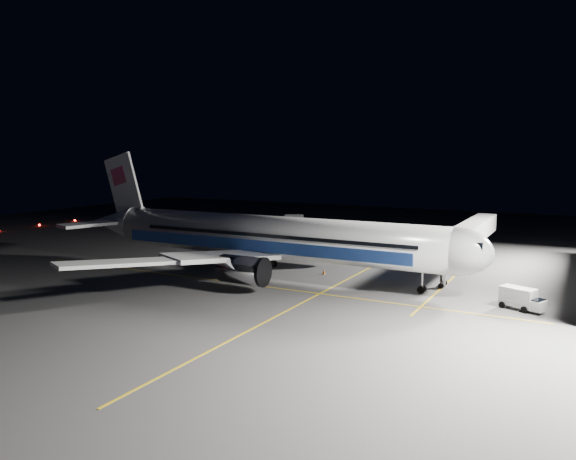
{
  "coord_description": "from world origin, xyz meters",
  "views": [
    {
      "loc": [
        37.03,
        -64.45,
        16.43
      ],
      "look_at": [
        1.32,
        2.34,
        6.0
      ],
      "focal_mm": 35.0,
      "sensor_mm": 36.0,
      "label": 1
    }
  ],
  "objects_px": {
    "airliner": "(264,237)",
    "safety_cone_b": "(324,272)",
    "service_truck": "(522,298)",
    "jet_bridge": "(466,236)",
    "baggage_tug": "(346,247)",
    "safety_cone_a": "(326,257)",
    "safety_cone_c": "(280,253)"
  },
  "relations": [
    {
      "from": "airliner",
      "to": "safety_cone_b",
      "type": "height_order",
      "value": "airliner"
    },
    {
      "from": "service_truck",
      "to": "jet_bridge",
      "type": "bearing_deg",
      "value": 138.39
    },
    {
      "from": "jet_bridge",
      "to": "baggage_tug",
      "type": "bearing_deg",
      "value": 168.93
    },
    {
      "from": "service_truck",
      "to": "safety_cone_a",
      "type": "height_order",
      "value": "service_truck"
    },
    {
      "from": "safety_cone_a",
      "to": "safety_cone_b",
      "type": "distance_m",
      "value": 10.87
    },
    {
      "from": "safety_cone_b",
      "to": "safety_cone_c",
      "type": "bearing_deg",
      "value": 141.16
    },
    {
      "from": "safety_cone_b",
      "to": "safety_cone_c",
      "type": "distance_m",
      "value": 15.95
    },
    {
      "from": "jet_bridge",
      "to": "safety_cone_a",
      "type": "distance_m",
      "value": 21.1
    },
    {
      "from": "airliner",
      "to": "baggage_tug",
      "type": "xyz_separation_m",
      "value": [
        2.96,
        21.99,
        -4.38
      ]
    },
    {
      "from": "service_truck",
      "to": "safety_cone_c",
      "type": "bearing_deg",
      "value": 179.85
    },
    {
      "from": "safety_cone_b",
      "to": "safety_cone_c",
      "type": "relative_size",
      "value": 0.96
    },
    {
      "from": "service_truck",
      "to": "safety_cone_b",
      "type": "xyz_separation_m",
      "value": [
        -25.66,
        6.17,
        -0.93
      ]
    },
    {
      "from": "jet_bridge",
      "to": "safety_cone_a",
      "type": "bearing_deg",
      "value": -168.68
    },
    {
      "from": "jet_bridge",
      "to": "service_truck",
      "type": "distance_m",
      "value": 22.66
    },
    {
      "from": "baggage_tug",
      "to": "safety_cone_b",
      "type": "distance_m",
      "value": 18.46
    },
    {
      "from": "service_truck",
      "to": "safety_cone_b",
      "type": "height_order",
      "value": "service_truck"
    },
    {
      "from": "airliner",
      "to": "service_truck",
      "type": "distance_m",
      "value": 33.04
    },
    {
      "from": "jet_bridge",
      "to": "airliner",
      "type": "bearing_deg",
      "value": -141.96
    },
    {
      "from": "safety_cone_a",
      "to": "safety_cone_b",
      "type": "height_order",
      "value": "safety_cone_a"
    },
    {
      "from": "jet_bridge",
      "to": "baggage_tug",
      "type": "height_order",
      "value": "jet_bridge"
    },
    {
      "from": "safety_cone_c",
      "to": "airliner",
      "type": "bearing_deg",
      "value": -69.1
    },
    {
      "from": "safety_cone_a",
      "to": "airliner",
      "type": "bearing_deg",
      "value": -101.35
    },
    {
      "from": "airliner",
      "to": "safety_cone_a",
      "type": "xyz_separation_m",
      "value": [
        2.81,
        14.0,
        -4.83
      ]
    },
    {
      "from": "safety_cone_c",
      "to": "baggage_tug",
      "type": "bearing_deg",
      "value": 43.89
    },
    {
      "from": "service_truck",
      "to": "safety_cone_c",
      "type": "distance_m",
      "value": 41.38
    },
    {
      "from": "jet_bridge",
      "to": "safety_cone_b",
      "type": "bearing_deg",
      "value": -138.7
    },
    {
      "from": "jet_bridge",
      "to": "service_truck",
      "type": "height_order",
      "value": "jet_bridge"
    },
    {
      "from": "safety_cone_a",
      "to": "safety_cone_c",
      "type": "distance_m",
      "value": 8.16
    },
    {
      "from": "baggage_tug",
      "to": "service_truck",
      "type": "bearing_deg",
      "value": -50.5
    },
    {
      "from": "jet_bridge",
      "to": "safety_cone_b",
      "type": "relative_size",
      "value": 54.09
    },
    {
      "from": "baggage_tug",
      "to": "safety_cone_c",
      "type": "height_order",
      "value": "baggage_tug"
    },
    {
      "from": "jet_bridge",
      "to": "baggage_tug",
      "type": "relative_size",
      "value": 13.0
    }
  ]
}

